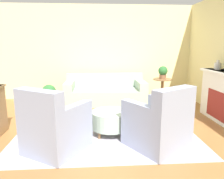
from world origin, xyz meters
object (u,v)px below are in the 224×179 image
(armchair_left, at_px, (54,128))
(ottoman_table, at_px, (111,119))
(armchair_right, at_px, (159,125))
(potted_plant_floor, at_px, (49,94))
(couch, at_px, (105,93))
(potted_plant_on_side_table, at_px, (163,72))
(side_table, at_px, (162,87))
(vase_mantel_near, at_px, (218,66))

(armchair_left, xyz_separation_m, ottoman_table, (0.91, 0.63, -0.11))
(armchair_right, xyz_separation_m, potted_plant_floor, (-2.28, 2.78, -0.08))
(couch, relative_size, potted_plant_floor, 4.01)
(couch, bearing_deg, armchair_left, -107.29)
(potted_plant_on_side_table, bearing_deg, ottoman_table, -127.07)
(armchair_left, xyz_separation_m, armchair_right, (1.63, 0.00, 0.00))
(armchair_right, bearing_deg, side_table, 72.23)
(side_table, distance_m, vase_mantel_near, 1.66)
(couch, bearing_deg, side_table, -6.29)
(couch, xyz_separation_m, armchair_left, (-0.91, -2.91, 0.10))
(side_table, bearing_deg, vase_mantel_near, -55.56)
(potted_plant_floor, bearing_deg, couch, 4.93)
(side_table, bearing_deg, ottoman_table, -127.07)
(vase_mantel_near, xyz_separation_m, potted_plant_floor, (-4.01, 1.28, -0.86))
(armchair_left, height_order, armchair_right, same)
(potted_plant_floor, bearing_deg, armchair_right, -50.60)
(ottoman_table, relative_size, vase_mantel_near, 3.39)
(couch, relative_size, potted_plant_on_side_table, 6.36)
(couch, xyz_separation_m, side_table, (1.60, -0.18, 0.18))
(armchair_right, bearing_deg, potted_plant_floor, 129.40)
(armchair_left, xyz_separation_m, potted_plant_on_side_table, (2.50, 2.73, 0.50))
(armchair_right, height_order, potted_plant_on_side_table, potted_plant_on_side_table)
(armchair_left, relative_size, vase_mantel_near, 5.25)
(armchair_left, relative_size, ottoman_table, 1.55)
(side_table, xyz_separation_m, potted_plant_floor, (-3.16, 0.04, -0.16))
(armchair_left, bearing_deg, couch, 72.71)
(armchair_left, distance_m, vase_mantel_near, 3.75)
(couch, bearing_deg, armchair_right, -76.11)
(ottoman_table, bearing_deg, armchair_left, -145.39)
(armchair_right, distance_m, vase_mantel_near, 2.41)
(armchair_left, xyz_separation_m, side_table, (2.50, 2.73, 0.09))
(vase_mantel_near, xyz_separation_m, potted_plant_on_side_table, (-0.85, 1.24, -0.28))
(potted_plant_on_side_table, bearing_deg, armchair_right, -107.77)
(side_table, height_order, potted_plant_on_side_table, potted_plant_on_side_table)
(couch, bearing_deg, potted_plant_floor, -175.07)
(couch, height_order, armchair_left, armchair_left)
(couch, relative_size, armchair_right, 2.00)
(potted_plant_floor, bearing_deg, armchair_left, -76.73)
(armchair_right, height_order, side_table, armchair_right)
(armchair_right, xyz_separation_m, side_table, (0.88, 2.73, 0.09))
(couch, relative_size, ottoman_table, 3.10)
(potted_plant_on_side_table, bearing_deg, couch, 173.71)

